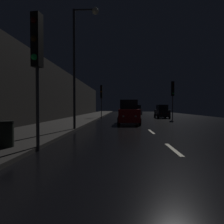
{
  "coord_description": "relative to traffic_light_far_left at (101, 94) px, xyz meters",
  "views": [
    {
      "loc": [
        -1.93,
        -4.29,
        1.57
      ],
      "look_at": [
        -2.89,
        16.12,
        1.07
      ],
      "focal_mm": 31.31,
      "sensor_mm": 36.0,
      "label": 1
    }
  ],
  "objects": [
    {
      "name": "ground",
      "position": [
        4.82,
        0.38,
        -3.48
      ],
      "size": [
        26.64,
        84.0,
        0.02
      ],
      "primitive_type": "cube",
      "color": "black"
    },
    {
      "name": "sidewalk_left",
      "position": [
        -2.3,
        0.38,
        -3.39
      ],
      "size": [
        4.4,
        84.0,
        0.15
      ],
      "primitive_type": "cube",
      "color": "#33302D",
      "rests_on": "ground"
    },
    {
      "name": "building_facade_left",
      "position": [
        -4.9,
        -3.12,
        -0.28
      ],
      "size": [
        0.8,
        63.0,
        6.37
      ],
      "primitive_type": "cube",
      "color": "#2D2B28",
      "rests_on": "ground"
    },
    {
      "name": "lane_centerline",
      "position": [
        4.82,
        -9.65,
        -3.46
      ],
      "size": [
        0.16,
        24.74,
        0.01
      ],
      "color": "beige",
      "rests_on": "ground"
    },
    {
      "name": "traffic_light_far_left",
      "position": [
        0.0,
        0.0,
        0.0
      ],
      "size": [
        0.31,
        0.46,
        4.78
      ],
      "rotation": [
        0.0,
        0.0,
        -1.58
      ],
      "color": "#38383A",
      "rests_on": "ground"
    },
    {
      "name": "traffic_light_far_right",
      "position": [
        9.65,
        -2.48,
        0.14
      ],
      "size": [
        0.35,
        0.48,
        4.95
      ],
      "rotation": [
        0.0,
        0.0,
        -1.42
      ],
      "color": "#38383A",
      "rests_on": "ground"
    },
    {
      "name": "traffic_light_near_left",
      "position": [
        -0.1,
        -21.58,
        0.09
      ],
      "size": [
        0.35,
        0.48,
        4.9
      ],
      "rotation": [
        0.0,
        0.0,
        -1.72
      ],
      "color": "#38383A",
      "rests_on": "ground"
    },
    {
      "name": "streetlamp_overhead",
      "position": [
        0.23,
        -15.65,
        1.78
      ],
      "size": [
        1.7,
        0.44,
        8.04
      ],
      "color": "#2D2D30",
      "rests_on": "ground"
    },
    {
      "name": "trash_bin_curbside",
      "position": [
        -1.21,
        -21.68,
        -2.85
      ],
      "size": [
        0.55,
        0.55,
        0.93
      ],
      "color": "black",
      "rests_on": "sidewalk_left"
    },
    {
      "name": "car_approaching_headlights",
      "position": [
        3.59,
        -9.78,
        -2.43
      ],
      "size": [
        2.07,
        4.48,
        2.26
      ],
      "rotation": [
        0.0,
        0.0,
        -1.57
      ],
      "color": "maroon",
      "rests_on": "ground"
    },
    {
      "name": "car_distant_taillights",
      "position": [
        6.44,
        14.88,
        -2.53
      ],
      "size": [
        1.88,
        4.08,
        2.06
      ],
      "rotation": [
        0.0,
        0.0,
        1.57
      ],
      "color": "#A5A8AD",
      "rests_on": "ground"
    },
    {
      "name": "car_parked_right_far",
      "position": [
        8.84,
        0.35,
        -2.58
      ],
      "size": [
        1.77,
        3.83,
        1.93
      ],
      "rotation": [
        0.0,
        0.0,
        1.57
      ],
      "color": "black",
      "rests_on": "ground"
    }
  ]
}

